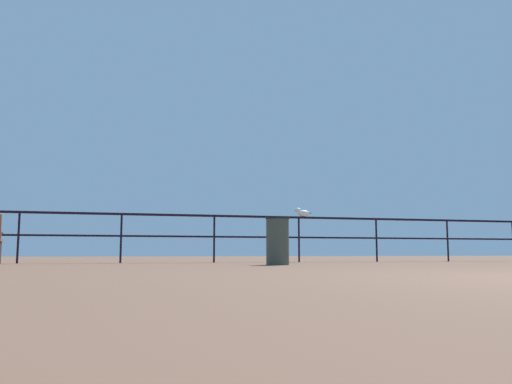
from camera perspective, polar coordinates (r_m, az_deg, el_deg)
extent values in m
cube|color=black|center=(12.22, 4.76, -2.84)|extent=(20.28, 0.05, 0.05)
cube|color=black|center=(12.20, 4.78, -5.04)|extent=(20.28, 0.04, 0.04)
cylinder|color=black|center=(11.58, -24.84, -4.61)|extent=(0.04, 0.04, 1.05)
cylinder|color=black|center=(11.44, -14.72, -4.99)|extent=(0.04, 0.04, 1.05)
cylinder|color=black|center=(11.65, -4.66, -5.22)|extent=(0.04, 0.04, 1.05)
cylinder|color=black|center=(12.20, 4.78, -5.29)|extent=(0.04, 0.04, 1.05)
cylinder|color=black|center=(13.04, 13.20, -5.23)|extent=(0.04, 0.04, 1.05)
cylinder|color=black|center=(14.13, 20.46, -5.08)|extent=(0.04, 0.04, 1.05)
cube|color=black|center=(11.05, -26.39, -4.09)|extent=(0.06, 0.30, 0.04)
ellipsoid|color=white|center=(12.27, 5.27, -2.37)|extent=(0.31, 0.22, 0.15)
ellipsoid|color=#909199|center=(12.27, 5.27, -2.26)|extent=(0.27, 0.18, 0.05)
sphere|color=white|center=(12.26, 4.69, -2.05)|extent=(0.13, 0.13, 0.13)
cone|color=yellow|center=(12.25, 4.31, -2.05)|extent=(0.06, 0.06, 0.05)
cube|color=#909199|center=(12.29, 5.98, -2.33)|extent=(0.11, 0.09, 0.02)
cylinder|color=#3A4137|center=(9.22, 2.40, -5.54)|extent=(0.41, 0.41, 0.82)
cylinder|color=black|center=(9.24, 2.39, -2.89)|extent=(0.43, 0.43, 0.04)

